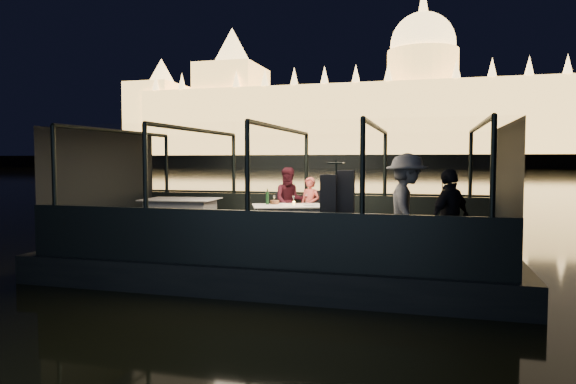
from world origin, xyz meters
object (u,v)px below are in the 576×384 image
(dining_table_central, at_px, (288,224))
(chair_port_left, at_px, (282,215))
(wine_bottle, at_px, (267,197))
(passenger_dark, at_px, (450,215))
(chair_port_right, at_px, (319,217))
(person_man_maroon, at_px, (290,202))
(passenger_stripe, at_px, (407,212))
(coat_stand, at_px, (336,209))
(dining_table_aft, at_px, (181,219))
(person_woman_coral, at_px, (310,203))

(dining_table_central, bearing_deg, chair_port_left, 113.78)
(dining_table_central, height_order, chair_port_left, chair_port_left)
(wine_bottle, bearing_deg, dining_table_central, -11.67)
(passenger_dark, bearing_deg, chair_port_right, -101.12)
(dining_table_central, bearing_deg, person_man_maroon, 103.51)
(passenger_stripe, bearing_deg, dining_table_central, 48.83)
(chair_port_right, height_order, coat_stand, coat_stand)
(chair_port_right, bearing_deg, person_man_maroon, 146.66)
(dining_table_aft, distance_m, person_man_maroon, 2.45)
(person_man_maroon, bearing_deg, dining_table_aft, 179.14)
(passenger_stripe, bearing_deg, chair_port_left, 40.79)
(chair_port_left, height_order, wine_bottle, wine_bottle)
(passenger_stripe, bearing_deg, dining_table_aft, 62.52)
(dining_table_aft, distance_m, passenger_dark, 6.06)
(coat_stand, bearing_deg, dining_table_aft, 151.62)
(passenger_dark, relative_size, wine_bottle, 4.80)
(dining_table_central, xyz_separation_m, dining_table_aft, (-2.52, 0.18, 0.00))
(wine_bottle, bearing_deg, passenger_stripe, -30.62)
(person_woman_coral, relative_size, passenger_stripe, 0.73)
(person_man_maroon, height_order, passenger_stripe, passenger_stripe)
(dining_table_aft, bearing_deg, passenger_dark, -21.22)
(dining_table_central, distance_m, passenger_dark, 3.73)
(person_woman_coral, bearing_deg, coat_stand, -49.95)
(passenger_stripe, bearing_deg, chair_port_right, 30.87)
(chair_port_left, relative_size, wine_bottle, 2.81)
(coat_stand, xyz_separation_m, wine_bottle, (-1.82, 2.00, 0.02))
(chair_port_left, xyz_separation_m, coat_stand, (1.73, -2.81, 0.45))
(passenger_dark, height_order, wine_bottle, passenger_dark)
(person_man_maroon, distance_m, passenger_dark, 4.49)
(person_man_maroon, bearing_deg, dining_table_central, -96.89)
(person_man_maroon, xyz_separation_m, passenger_stripe, (2.69, -2.63, 0.10))
(chair_port_right, relative_size, passenger_dark, 0.64)
(coat_stand, bearing_deg, passenger_stripe, 13.52)
(passenger_dark, bearing_deg, wine_bottle, -84.03)
(person_woman_coral, xyz_separation_m, person_man_maroon, (-0.48, 0.07, 0.00))
(dining_table_aft, height_order, coat_stand, coat_stand)
(chair_port_right, height_order, wine_bottle, wine_bottle)
(dining_table_aft, height_order, person_woman_coral, person_woman_coral)
(dining_table_central, relative_size, wine_bottle, 4.44)
(chair_port_left, bearing_deg, dining_table_central, -53.79)
(person_woman_coral, xyz_separation_m, passenger_stripe, (2.20, -2.55, 0.10))
(person_woman_coral, distance_m, person_man_maroon, 0.49)
(dining_table_aft, relative_size, coat_stand, 0.94)
(dining_table_aft, height_order, passenger_stripe, passenger_stripe)
(chair_port_right, relative_size, passenger_stripe, 0.56)
(passenger_dark, bearing_deg, dining_table_central, -86.48)
(chair_port_left, xyz_separation_m, person_woman_coral, (0.65, 0.01, 0.30))
(person_man_maroon, relative_size, passenger_dark, 0.98)
(coat_stand, distance_m, passenger_stripe, 1.15)
(person_woman_coral, bearing_deg, dining_table_aft, -146.10)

